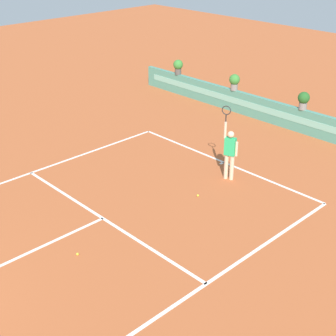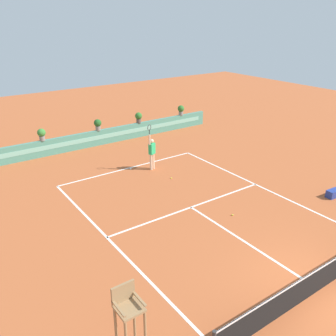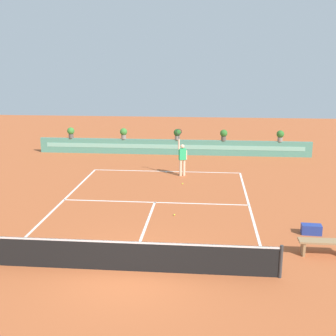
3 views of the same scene
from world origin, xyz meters
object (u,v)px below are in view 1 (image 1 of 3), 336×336
object	(u,v)px
tennis_ball_mid_court	(198,195)
potted_plant_far_left	(178,66)
tennis_player	(230,151)
tennis_ball_near_baseline	(78,254)
potted_plant_left	(234,81)
potted_plant_centre	(304,99)

from	to	relation	value
tennis_ball_mid_court	potted_plant_far_left	bearing A→B (deg)	138.52
tennis_player	tennis_ball_near_baseline	distance (m)	6.27
tennis_ball_near_baseline	potted_plant_far_left	bearing A→B (deg)	124.22
tennis_player	potted_plant_left	size ratio (longest dim) A/B	3.57
potted_plant_centre	potted_plant_left	distance (m)	3.58
tennis_ball_near_baseline	potted_plant_centre	bearing A→B (deg)	93.44
tennis_player	potted_plant_centre	distance (m)	5.43
tennis_ball_mid_court	potted_plant_centre	bearing A→B (deg)	96.20
potted_plant_left	tennis_ball_mid_court	bearing A→B (deg)	-58.24
potted_plant_far_left	potted_plant_centre	bearing A→B (deg)	0.00
potted_plant_centre	tennis_ball_near_baseline	bearing A→B (deg)	-86.56
tennis_player	tennis_ball_mid_court	size ratio (longest dim) A/B	38.01
tennis_player	potted_plant_centre	xyz separation A→B (m)	(-0.64, 5.38, 0.36)
tennis_player	potted_plant_centre	size ratio (longest dim) A/B	3.57
tennis_ball_near_baseline	tennis_ball_mid_court	world-z (taller)	same
tennis_ball_mid_court	potted_plant_centre	xyz separation A→B (m)	(-0.76, 7.01, 1.38)
potted_plant_far_left	tennis_ball_near_baseline	bearing A→B (deg)	-55.78
tennis_ball_near_baseline	potted_plant_far_left	world-z (taller)	potted_plant_far_left
tennis_player	potted_plant_left	xyz separation A→B (m)	(-4.22, 5.38, 0.36)
tennis_ball_near_baseline	tennis_ball_mid_court	distance (m)	4.55
tennis_player	tennis_ball_near_baseline	size ratio (longest dim) A/B	38.01
tennis_player	tennis_ball_near_baseline	xyz separation A→B (m)	(0.05, -6.19, -1.02)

